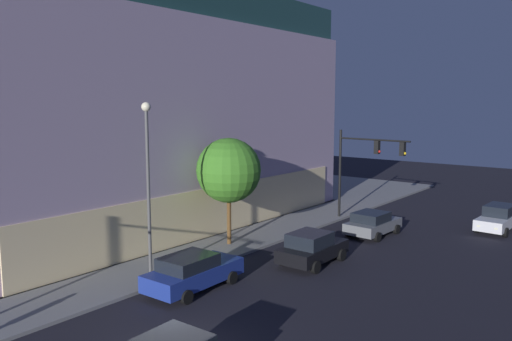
% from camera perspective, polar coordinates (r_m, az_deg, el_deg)
% --- Properties ---
extents(modern_building, '(29.66, 32.13, 15.78)m').
position_cam_1_polar(modern_building, '(43.46, -20.26, 6.46)').
color(modern_building, '#4C4C51').
rests_on(modern_building, ground).
extents(traffic_light_far_corner, '(0.63, 5.40, 6.30)m').
position_cam_1_polar(traffic_light_far_corner, '(35.80, 12.15, 1.36)').
color(traffic_light_far_corner, black).
rests_on(traffic_light_far_corner, sidewalk_corner).
extents(street_lamp_sidewalk, '(0.44, 0.44, 8.23)m').
position_cam_1_polar(street_lamp_sidewalk, '(24.16, -12.07, 0.20)').
color(street_lamp_sidewalk, '#515151').
rests_on(street_lamp_sidewalk, sidewalk_corner).
extents(sidewalk_tree, '(3.74, 3.74, 6.21)m').
position_cam_1_polar(sidewalk_tree, '(29.20, -3.09, 0.01)').
color(sidewalk_tree, brown).
rests_on(sidewalk_tree, sidewalk_corner).
extents(car_blue, '(4.83, 2.31, 1.62)m').
position_cam_1_polar(car_blue, '(23.37, -7.14, -11.20)').
color(car_blue, navy).
rests_on(car_blue, ground).
extents(car_black, '(4.24, 2.22, 1.70)m').
position_cam_1_polar(car_black, '(26.84, 6.30, -8.63)').
color(car_black, black).
rests_on(car_black, ground).
extents(car_grey, '(4.20, 2.38, 1.52)m').
position_cam_1_polar(car_grey, '(33.06, 12.95, -5.81)').
color(car_grey, slate).
rests_on(car_grey, ground).
extents(car_white, '(4.55, 2.10, 1.68)m').
position_cam_1_polar(car_white, '(37.01, 25.58, -4.83)').
color(car_white, silver).
rests_on(car_white, ground).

